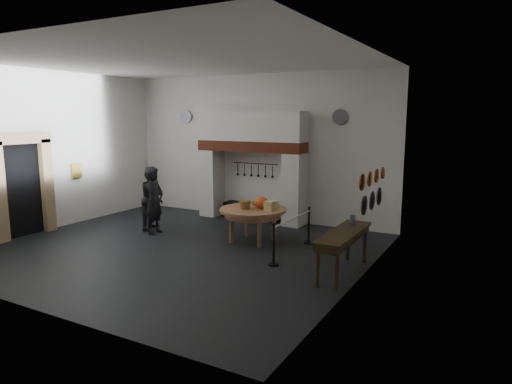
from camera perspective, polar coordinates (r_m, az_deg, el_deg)
The scene contains 38 objects.
floor at distance 11.46m, azimuth -9.68°, elevation -7.03°, with size 9.00×8.00×0.02m, color black.
ceiling at distance 11.06m, azimuth -10.36°, elevation 15.93°, with size 9.00×8.00×0.02m, color silver.
wall_back at distance 14.36m, azimuth 0.09°, elevation 5.59°, with size 9.00×0.02×4.50m, color white.
wall_front at distance 8.33m, azimuth -27.52°, elevation 1.62°, with size 9.00×0.02×4.50m, color white.
wall_left at distance 14.29m, azimuth -24.26°, elevation 4.73°, with size 0.02×8.00×4.50m, color white.
wall_right at distance 8.94m, azimuth 13.13°, elevation 2.93°, with size 0.02×8.00×4.50m, color white.
chimney_pier_left at distance 14.96m, azimuth -5.52°, elevation 1.18°, with size 0.55×0.70×2.15m, color silver.
chimney_pier_right at distance 13.53m, azimuth 4.85°, elevation 0.30°, with size 0.55×0.70×2.15m, color silver.
hearth_brick_band at distance 14.05m, azimuth -0.60°, elevation 5.75°, with size 3.50×0.72×0.32m, color #9E442B.
chimney_hood at distance 14.02m, azimuth -0.61°, elevation 8.24°, with size 3.50×0.70×0.90m, color silver.
iron_range at distance 14.39m, azimuth -0.45°, elevation -2.45°, with size 1.90×0.45×0.50m, color black.
utensil_rail at distance 14.33m, azimuth -0.07°, elevation 3.58°, with size 0.02×0.02×1.60m, color black.
door_recess at distance 13.80m, azimuth -27.21°, elevation 0.19°, with size 0.04×1.10×2.50m, color black.
door_jamb_far at distance 14.11m, azimuth -24.68°, elevation 0.77°, with size 0.22×0.30×2.60m, color tan.
door_lintel at distance 13.59m, azimuth -27.45°, elevation 5.99°, with size 0.22×1.70×0.30m, color tan.
wall_plaque at distance 14.80m, azimuth -21.51°, elevation 2.52°, with size 0.05×0.34×0.44m, color gold.
work_table at distance 11.76m, azimuth -0.38°, elevation -2.23°, with size 1.72×1.72×0.07m, color #AE7A52.
pumpkin at distance 11.72m, azimuth 0.71°, elevation -1.33°, with size 0.36×0.36×0.31m, color #E05A1F.
cheese_block_big at distance 11.46m, azimuth 1.68°, elevation -1.76°, with size 0.22×0.22×0.24m, color #DCC884.
cheese_block_small at distance 11.73m, azimuth 2.26°, elevation -1.60°, with size 0.18×0.18×0.20m, color #E2E087.
wicker_basket at distance 11.68m, azimuth -1.38°, elevation -1.59°, with size 0.32×0.32×0.22m, color olive.
bread_loaf at distance 12.09m, azimuth 0.02°, elevation -1.42°, with size 0.31×0.18×0.13m, color olive.
visitor_near at distance 12.86m, azimuth -12.58°, elevation -1.07°, with size 0.67×0.44×1.85m, color black.
visitor_far at distance 13.42m, azimuth -12.74°, elevation -0.71°, with size 0.88×0.69×1.81m, color black.
side_table at distance 9.53m, azimuth 10.89°, elevation -5.04°, with size 0.55×2.20×0.06m, color #332412.
pewter_jug at distance 10.05m, azimuth 11.99°, elevation -3.49°, with size 0.12×0.12×0.22m, color #4E4E53.
copper_pan_a at distance 9.17m, azimuth 13.16°, elevation 1.20°, with size 0.34×0.34×0.03m, color #C6662D.
copper_pan_b at distance 9.70m, azimuth 14.05°, elevation 1.61°, with size 0.32×0.32×0.03m, color #C6662D.
copper_pan_c at distance 10.23m, azimuth 14.85°, elevation 1.97°, with size 0.30×0.30×0.03m, color #C6662D.
copper_pan_d at distance 10.76m, azimuth 15.57°, elevation 2.30°, with size 0.28×0.28×0.03m, color #C6662D.
pewter_plate_left at distance 9.45m, azimuth 13.38°, elevation -1.65°, with size 0.40×0.40×0.03m, color #4C4C51.
pewter_plate_mid at distance 10.02m, azimuth 14.31°, elevation -1.05°, with size 0.40×0.40×0.03m, color #4C4C51.
pewter_plate_right at distance 10.59m, azimuth 15.14°, elevation -0.53°, with size 0.40×0.40×0.03m, color #4C4C51.
pewter_plate_back_left at distance 15.77m, azimuth -8.73°, elevation 9.29°, with size 0.44×0.44×0.03m, color #4C4C51.
pewter_plate_back_right at distance 13.20m, azimuth 10.46°, elevation 9.21°, with size 0.44×0.44×0.03m, color #4C4C51.
barrier_post_near at distance 9.99m, azimuth 2.22°, elevation -6.69°, with size 0.05×0.05×0.90m, color black.
barrier_post_far at distance 11.75m, azimuth 6.62°, elevation -4.26°, with size 0.05×0.05×0.90m, color black.
barrier_rope at distance 10.76m, azimuth 4.63°, elevation -3.32°, with size 0.04×0.04×2.00m, color white.
Camera 1 is at (6.91, -8.55, 3.24)m, focal length 32.00 mm.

